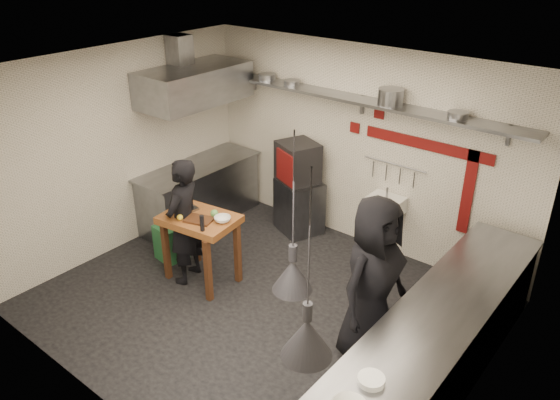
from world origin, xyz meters
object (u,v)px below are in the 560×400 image
Objects in this scene: oven_stand at (299,206)px; chef_right at (373,280)px; chef_left at (184,222)px; prep_table at (201,248)px; green_bin at (171,242)px; combi_oven at (298,162)px.

chef_right is (2.17, -1.66, 0.51)m from oven_stand.
chef_left is at bearing -78.03° from oven_stand.
green_bin is at bearing 165.19° from prep_table.
combi_oven is at bearing -170.56° from oven_stand.
chef_left reaches higher than combi_oven.
green_bin is 0.27× the size of chef_right.
combi_oven reaches higher than green_bin.
chef_left is 2.54m from chef_right.
prep_table reaches higher than oven_stand.
green_bin is 0.81m from chef_left.
prep_table is at bearing 99.64° from chef_right.
combi_oven is 1.97m from chef_left.
prep_table is 0.42m from chef_left.
chef_right is at bearing -15.06° from oven_stand.
chef_right reaches higher than combi_oven.
oven_stand is at bearing 9.44° from combi_oven.
prep_table is (0.71, -0.09, 0.21)m from green_bin.
prep_table is (-0.18, -1.82, 0.06)m from oven_stand.
green_bin is (-0.84, -1.74, -0.84)m from combi_oven.
green_bin is 0.54× the size of prep_table.
chef_left is (-0.31, -1.93, -0.26)m from combi_oven.
oven_stand is 0.44× the size of chef_right.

